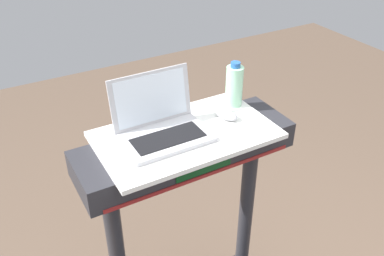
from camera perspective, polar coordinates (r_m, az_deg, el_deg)
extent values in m
cylinder|color=#28282D|center=(2.18, 7.30, -10.99)|extent=(0.07, 0.07, 0.89)
cube|color=#28282D|center=(1.71, -0.82, -2.75)|extent=(0.90, 0.28, 0.11)
cube|color=#0C3F19|center=(1.61, 1.63, -5.30)|extent=(0.24, 0.01, 0.06)
cube|color=maroon|center=(1.64, 1.59, -6.52)|extent=(0.81, 0.00, 0.02)
cube|color=white|center=(1.68, -0.84, -0.93)|extent=(0.70, 0.41, 0.02)
cube|color=#B7B7BC|center=(1.63, -3.51, -1.34)|extent=(0.34, 0.21, 0.02)
cube|color=black|center=(1.61, -3.26, -1.31)|extent=(0.28, 0.12, 0.00)
cube|color=#B7B7BC|center=(1.66, -5.56, 4.04)|extent=(0.34, 0.04, 0.21)
cube|color=white|center=(1.66, -5.49, 3.99)|extent=(0.30, 0.03, 0.19)
ellipsoid|color=#B2B2B7|center=(1.76, 4.72, 1.77)|extent=(0.09, 0.11, 0.03)
cylinder|color=#9EDBB2|center=(1.83, 5.72, 5.63)|extent=(0.07, 0.07, 0.18)
cylinder|color=#2659A5|center=(1.79, 5.90, 8.49)|extent=(0.04, 0.04, 0.02)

